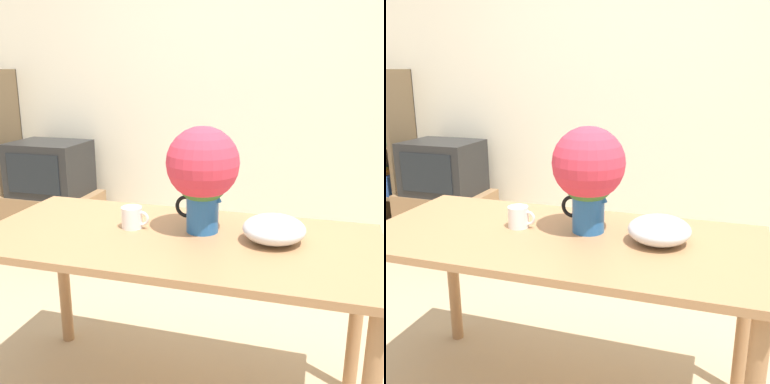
% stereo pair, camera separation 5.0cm
% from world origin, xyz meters
% --- Properties ---
extents(wall_back, '(8.00, 0.05, 2.60)m').
position_xyz_m(wall_back, '(0.00, 1.86, 1.30)').
color(wall_back, '#EDE5CC').
rests_on(wall_back, ground_plane).
extents(table, '(1.58, 0.74, 0.79)m').
position_xyz_m(table, '(-0.02, 0.22, 0.68)').
color(table, '#A3754C').
rests_on(table, ground_plane).
extents(flower_vase, '(0.29, 0.29, 0.43)m').
position_xyz_m(flower_vase, '(0.07, 0.30, 1.05)').
color(flower_vase, '#235B9E').
rests_on(flower_vase, table).
extents(coffee_mug, '(0.12, 0.08, 0.09)m').
position_xyz_m(coffee_mug, '(-0.22, 0.26, 0.84)').
color(coffee_mug, white).
rests_on(coffee_mug, table).
extents(white_bowl, '(0.24, 0.24, 0.10)m').
position_xyz_m(white_bowl, '(0.36, 0.26, 0.85)').
color(white_bowl, silver).
rests_on(white_bowl, table).
extents(tv_stand, '(0.68, 0.44, 0.51)m').
position_xyz_m(tv_stand, '(-1.45, 1.52, 0.25)').
color(tv_stand, '#8E6B47').
rests_on(tv_stand, ground_plane).
extents(tv_set, '(0.54, 0.43, 0.40)m').
position_xyz_m(tv_set, '(-1.45, 1.52, 0.71)').
color(tv_set, black).
rests_on(tv_set, tv_stand).
extents(bookshelf, '(0.39, 0.34, 1.43)m').
position_xyz_m(bookshelf, '(-2.11, 1.69, 0.72)').
color(bookshelf, brown).
rests_on(bookshelf, ground_plane).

